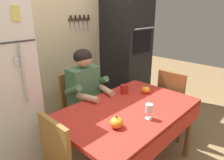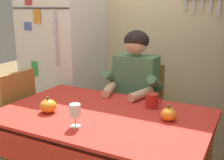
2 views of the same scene
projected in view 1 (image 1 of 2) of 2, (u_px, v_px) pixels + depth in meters
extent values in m
cube|color=beige|center=(58.00, 38.00, 2.64)|extent=(3.70, 0.10, 2.60)
cube|color=#4C3823|center=(80.00, 19.00, 2.75)|extent=(0.36, 0.02, 0.04)
cube|color=silver|center=(71.00, 25.00, 2.67)|extent=(0.02, 0.01, 0.10)
cube|color=black|center=(71.00, 18.00, 2.63)|extent=(0.02, 0.01, 0.06)
cube|color=silver|center=(76.00, 26.00, 2.72)|extent=(0.02, 0.01, 0.13)
cube|color=black|center=(75.00, 17.00, 2.68)|extent=(0.02, 0.01, 0.06)
cube|color=silver|center=(80.00, 25.00, 2.77)|extent=(0.02, 0.01, 0.11)
cube|color=black|center=(80.00, 17.00, 2.74)|extent=(0.02, 0.01, 0.06)
cube|color=silver|center=(85.00, 25.00, 2.83)|extent=(0.02, 0.01, 0.12)
cube|color=black|center=(84.00, 17.00, 2.79)|extent=(0.02, 0.01, 0.06)
cube|color=silver|center=(89.00, 26.00, 2.88)|extent=(0.02, 0.01, 0.16)
cube|color=black|center=(88.00, 17.00, 2.84)|extent=(0.02, 0.01, 0.06)
cylinder|color=silver|center=(23.00, 75.00, 1.65)|extent=(0.02, 0.02, 0.50)
cube|color=#E5D666|center=(16.00, 13.00, 1.51)|extent=(0.06, 0.01, 0.11)
cube|color=silver|center=(20.00, 60.00, 1.61)|extent=(0.09, 0.02, 0.07)
cube|color=black|center=(126.00, 50.00, 3.18)|extent=(0.60, 0.60, 2.10)
cube|color=black|center=(143.00, 42.00, 2.94)|extent=(0.42, 0.01, 0.32)
cylinder|color=silver|center=(145.00, 28.00, 2.85)|extent=(0.45, 0.02, 0.02)
cylinder|color=brown|center=(53.00, 154.00, 1.93)|extent=(0.06, 0.06, 0.70)
cylinder|color=brown|center=(189.00, 130.00, 2.30)|extent=(0.06, 0.06, 0.70)
cylinder|color=brown|center=(135.00, 108.00, 2.81)|extent=(0.06, 0.06, 0.70)
cube|color=red|center=(128.00, 109.00, 1.99)|extent=(1.40, 0.90, 0.04)
cube|color=red|center=(168.00, 136.00, 1.74)|extent=(1.40, 0.01, 0.20)
cube|color=#9E6B33|center=(83.00, 113.00, 2.51)|extent=(0.40, 0.40, 0.04)
cube|color=#9E6B33|center=(73.00, 90.00, 2.54)|extent=(0.36, 0.04, 0.48)
cylinder|color=#9E6B33|center=(82.00, 140.00, 2.36)|extent=(0.04, 0.04, 0.41)
cylinder|color=#9E6B33|center=(65.00, 129.00, 2.58)|extent=(0.04, 0.04, 0.41)
cylinder|color=#9E6B33|center=(102.00, 128.00, 2.60)|extent=(0.04, 0.04, 0.41)
cylinder|color=#9E6B33|center=(86.00, 119.00, 2.82)|extent=(0.04, 0.04, 0.41)
cube|color=#38384C|center=(99.00, 157.00, 2.33)|extent=(0.10, 0.22, 0.08)
cube|color=#38384C|center=(110.00, 149.00, 2.47)|extent=(0.10, 0.22, 0.08)
cylinder|color=#38384C|center=(95.00, 141.00, 2.31)|extent=(0.09, 0.09, 0.38)
cylinder|color=#38384C|center=(107.00, 134.00, 2.44)|extent=(0.09, 0.09, 0.38)
cube|color=#38384C|center=(85.00, 115.00, 2.33)|extent=(0.12, 0.40, 0.11)
cube|color=#38384C|center=(97.00, 110.00, 2.45)|extent=(0.12, 0.40, 0.11)
cube|color=#4C7F56|center=(84.00, 87.00, 2.37)|extent=(0.36, 0.20, 0.48)
cylinder|color=#4C7F56|center=(73.00, 90.00, 2.17)|extent=(0.07, 0.26, 0.18)
cylinder|color=#4C7F56|center=(100.00, 81.00, 2.45)|extent=(0.07, 0.26, 0.18)
cylinder|color=#D8A884|center=(88.00, 98.00, 2.12)|extent=(0.13, 0.27, 0.07)
cylinder|color=#D8A884|center=(106.00, 90.00, 2.31)|extent=(0.13, 0.27, 0.07)
sphere|color=#D8A884|center=(83.00, 58.00, 2.24)|extent=(0.19, 0.19, 0.19)
ellipsoid|color=black|center=(83.00, 57.00, 2.24)|extent=(0.21, 0.21, 0.17)
cube|color=brown|center=(175.00, 104.00, 2.74)|extent=(0.40, 0.40, 0.04)
cube|color=brown|center=(171.00, 91.00, 2.53)|extent=(0.04, 0.36, 0.48)
cylinder|color=brown|center=(190.00, 119.00, 2.82)|extent=(0.04, 0.04, 0.41)
cylinder|color=brown|center=(179.00, 129.00, 2.59)|extent=(0.04, 0.04, 0.41)
cylinder|color=brown|center=(168.00, 111.00, 3.04)|extent=(0.04, 0.04, 0.41)
cylinder|color=brown|center=(156.00, 119.00, 2.80)|extent=(0.04, 0.04, 0.41)
cube|color=#9E6B33|center=(56.00, 149.00, 1.48)|extent=(0.04, 0.36, 0.48)
cylinder|color=#B2231E|center=(124.00, 89.00, 2.31)|extent=(0.09, 0.09, 0.10)
torus|color=#B2231E|center=(127.00, 88.00, 2.34)|extent=(0.05, 0.01, 0.05)
cylinder|color=white|center=(148.00, 118.00, 1.79)|extent=(0.06, 0.06, 0.01)
cylinder|color=white|center=(149.00, 115.00, 1.78)|extent=(0.01, 0.01, 0.06)
cylinder|color=white|center=(149.00, 108.00, 1.75)|extent=(0.07, 0.07, 0.07)
ellipsoid|color=orange|center=(146.00, 90.00, 2.32)|extent=(0.10, 0.10, 0.08)
cylinder|color=#4C6023|center=(146.00, 86.00, 2.30)|extent=(0.02, 0.02, 0.02)
ellipsoid|color=orange|center=(116.00, 123.00, 1.64)|extent=(0.11, 0.11, 0.09)
cylinder|color=#4C6023|center=(117.00, 117.00, 1.62)|extent=(0.02, 0.02, 0.02)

